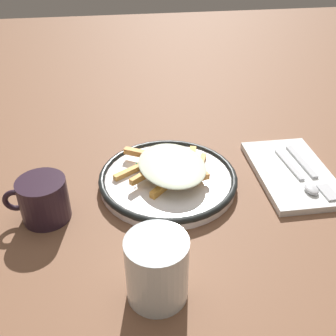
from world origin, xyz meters
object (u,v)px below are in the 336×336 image
at_px(napkin, 292,173).
at_px(coffee_mug, 43,200).
at_px(fork, 310,171).
at_px(water_glass, 157,269).
at_px(fries_heap, 172,167).
at_px(plate, 168,179).
at_px(spoon, 302,179).

bearing_deg(napkin, coffee_mug, 6.71).
height_order(fork, water_glass, water_glass).
height_order(fries_heap, coffee_mug, coffee_mug).
relative_size(napkin, coffee_mug, 2.16).
height_order(fork, coffee_mug, coffee_mug).
bearing_deg(plate, water_glass, 78.29).
distance_m(plate, fries_heap, 0.03).
xyz_separation_m(napkin, coffee_mug, (0.45, 0.05, 0.03)).
xyz_separation_m(napkin, water_glass, (0.29, 0.23, 0.04)).
bearing_deg(spoon, napkin, -85.66).
relative_size(fork, water_glass, 1.84).
bearing_deg(coffee_mug, plate, -164.48).
relative_size(water_glass, coffee_mug, 0.93).
bearing_deg(napkin, fork, 156.99).
height_order(napkin, fork, fork).
height_order(napkin, spoon, spoon).
relative_size(plate, fries_heap, 1.38).
xyz_separation_m(plate, water_glass, (0.05, 0.24, 0.04)).
relative_size(fries_heap, water_glass, 1.92).
bearing_deg(coffee_mug, water_glass, 132.36).
bearing_deg(spoon, coffee_mug, 2.31).
xyz_separation_m(plate, spoon, (-0.24, 0.04, 0.00)).
bearing_deg(fork, fries_heap, -4.49).
bearing_deg(water_glass, coffee_mug, -47.64).
bearing_deg(coffee_mug, napkin, -173.29).
bearing_deg(napkin, plate, -1.46).
bearing_deg(plate, fork, 176.09).
xyz_separation_m(fries_heap, coffee_mug, (0.22, 0.06, -0.00)).
bearing_deg(water_glass, plate, -101.71).
relative_size(fork, spoon, 1.16).
relative_size(napkin, water_glass, 2.33).
height_order(fries_heap, fork, fries_heap).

